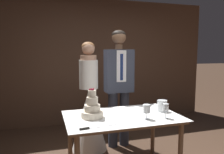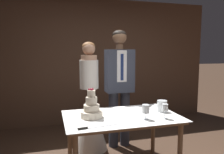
{
  "view_description": "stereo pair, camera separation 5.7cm",
  "coord_description": "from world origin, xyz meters",
  "views": [
    {
      "loc": [
        -1.08,
        -2.1,
        1.52
      ],
      "look_at": [
        -0.23,
        0.69,
        1.17
      ],
      "focal_mm": 35.0,
      "sensor_mm": 36.0,
      "label": 1
    },
    {
      "loc": [
        -1.03,
        -2.12,
        1.52
      ],
      "look_at": [
        -0.23,
        0.69,
        1.17
      ],
      "focal_mm": 35.0,
      "sensor_mm": 36.0,
      "label": 2
    }
  ],
  "objects": [
    {
      "name": "wine_glass_middle",
      "position": [
        -0.01,
        0.07,
        0.87
      ],
      "size": [
        0.08,
        0.08,
        0.17
      ],
      "color": "silver",
      "rests_on": "cake_table"
    },
    {
      "name": "cake_knife",
      "position": [
        -0.65,
        -0.04,
        0.76
      ],
      "size": [
        0.45,
        0.09,
        0.02
      ],
      "rotation": [
        0.0,
        0.0,
        0.15
      ],
      "color": "silver",
      "rests_on": "cake_table"
    },
    {
      "name": "hurricane_candle",
      "position": [
        0.32,
        0.3,
        0.83
      ],
      "size": [
        0.12,
        0.12,
        0.14
      ],
      "color": "silver",
      "rests_on": "cake_table"
    },
    {
      "name": "groom",
      "position": [
        0.01,
        1.11,
        1.05
      ],
      "size": [
        0.43,
        0.25,
        1.84
      ],
      "color": "#333847",
      "rests_on": "ground_plane"
    },
    {
      "name": "cake_table",
      "position": [
        -0.23,
        0.27,
        0.67
      ],
      "size": [
        1.35,
        0.85,
        0.76
      ],
      "color": "#8E6B4C",
      "rests_on": "ground_plane"
    },
    {
      "name": "tiered_cake",
      "position": [
        -0.59,
        0.3,
        0.86
      ],
      "size": [
        0.25,
        0.25,
        0.34
      ],
      "color": "beige",
      "rests_on": "cake_table"
    },
    {
      "name": "wine_glass_near",
      "position": [
        0.21,
        0.04,
        0.88
      ],
      "size": [
        0.07,
        0.07,
        0.17
      ],
      "color": "silver",
      "rests_on": "cake_table"
    },
    {
      "name": "wall_back",
      "position": [
        0.0,
        2.46,
        1.3
      ],
      "size": [
        4.94,
        0.12,
        2.59
      ],
      "primitive_type": "cube",
      "color": "#513828",
      "rests_on": "ground_plane"
    },
    {
      "name": "bride",
      "position": [
        -0.47,
        1.11,
        0.6
      ],
      "size": [
        0.54,
        0.54,
        1.66
      ],
      "color": "white",
      "rests_on": "ground_plane"
    }
  ]
}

